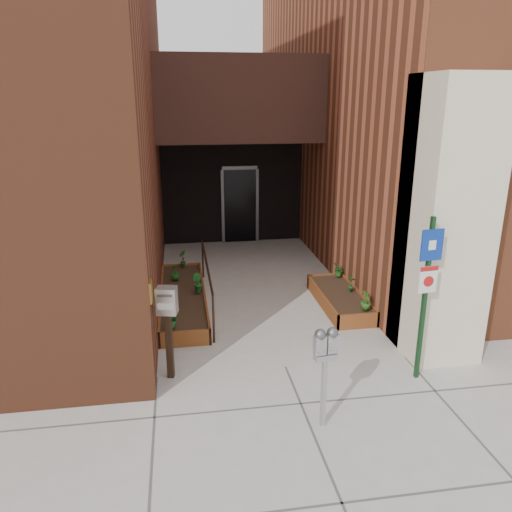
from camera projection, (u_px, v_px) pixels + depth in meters
name	position (u px, v px, depth m)	size (l,w,h in m)	color
ground	(286.00, 367.00, 7.87)	(80.00, 80.00, 0.00)	#9E9991
architecture	(225.00, 59.00, 12.80)	(20.00, 14.60, 10.00)	brown
planter_left	(183.00, 299.00, 10.13)	(0.90, 3.60, 0.30)	brown
planter_right	(340.00, 299.00, 10.13)	(0.80, 2.20, 0.30)	brown
handrail	(207.00, 271.00, 9.97)	(0.04, 3.34, 0.90)	black
parking_meter	(326.00, 351.00, 6.16)	(0.32, 0.16, 1.38)	#9B9B9E
sign_post	(427.00, 283.00, 7.10)	(0.34, 0.10, 2.50)	#123317
payment_dropbox	(168.00, 313.00, 7.28)	(0.33, 0.27, 1.46)	black
shrub_left_a	(171.00, 318.00, 8.49)	(0.30, 0.30, 0.34)	#195A20
shrub_left_b	(197.00, 283.00, 10.04)	(0.21, 0.21, 0.38)	#18561C
shrub_left_c	(175.00, 272.00, 10.72)	(0.19, 0.19, 0.34)	#1E5217
shrub_left_d	(183.00, 258.00, 11.53)	(0.21, 0.21, 0.39)	#1B4F16
shrub_right_a	(366.00, 301.00, 9.21)	(0.19, 0.19, 0.35)	#265518
shrub_right_b	(351.00, 283.00, 10.09)	(0.17, 0.17, 0.32)	#1A5C20
shrub_right_c	(339.00, 270.00, 10.92)	(0.27, 0.27, 0.30)	#1E611B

